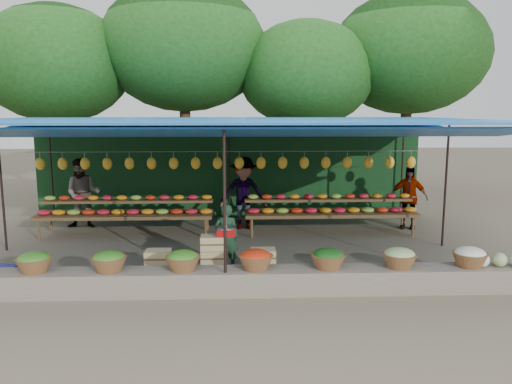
{
  "coord_description": "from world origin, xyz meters",
  "views": [
    {
      "loc": [
        0.18,
        -10.68,
        2.99
      ],
      "look_at": [
        0.62,
        0.2,
        1.22
      ],
      "focal_mm": 35.0,
      "sensor_mm": 36.0,
      "label": 1
    }
  ],
  "objects_px": {
    "weighing_scale": "(226,231)",
    "vendor_seated": "(227,237)",
    "crate_counter": "(212,260)",
    "blue_crate_front": "(0,275)"
  },
  "relations": [
    {
      "from": "weighing_scale",
      "to": "vendor_seated",
      "type": "relative_size",
      "value": 0.29
    },
    {
      "from": "crate_counter",
      "to": "weighing_scale",
      "type": "relative_size",
      "value": 6.27
    },
    {
      "from": "crate_counter",
      "to": "vendor_seated",
      "type": "distance_m",
      "value": 0.6
    },
    {
      "from": "weighing_scale",
      "to": "vendor_seated",
      "type": "height_order",
      "value": "vendor_seated"
    },
    {
      "from": "weighing_scale",
      "to": "vendor_seated",
      "type": "bearing_deg",
      "value": 90.58
    },
    {
      "from": "weighing_scale",
      "to": "blue_crate_front",
      "type": "distance_m",
      "value": 4.02
    },
    {
      "from": "crate_counter",
      "to": "weighing_scale",
      "type": "bearing_deg",
      "value": -0.0
    },
    {
      "from": "vendor_seated",
      "to": "weighing_scale",
      "type": "bearing_deg",
      "value": 100.33
    },
    {
      "from": "crate_counter",
      "to": "blue_crate_front",
      "type": "xyz_separation_m",
      "value": [
        -3.69,
        -0.24,
        -0.15
      ]
    },
    {
      "from": "crate_counter",
      "to": "blue_crate_front",
      "type": "height_order",
      "value": "crate_counter"
    }
  ]
}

